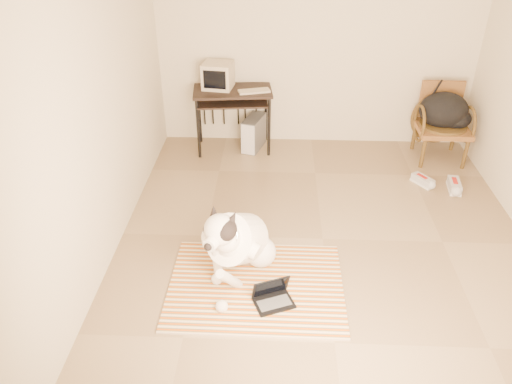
# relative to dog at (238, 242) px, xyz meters

# --- Properties ---
(floor) EXTENTS (4.50, 4.50, 0.00)m
(floor) POSITION_rel_dog_xyz_m (0.80, 0.52, -0.33)
(floor) COLOR #8B7455
(floor) RESTS_ON ground
(wall_back) EXTENTS (4.50, 0.00, 4.50)m
(wall_back) POSITION_rel_dog_xyz_m (0.80, 2.77, 1.02)
(wall_back) COLOR beige
(wall_back) RESTS_ON floor
(wall_front) EXTENTS (4.50, 0.00, 4.50)m
(wall_front) POSITION_rel_dog_xyz_m (0.80, -1.73, 1.02)
(wall_front) COLOR beige
(wall_front) RESTS_ON floor
(wall_left) EXTENTS (0.00, 4.50, 4.50)m
(wall_left) POSITION_rel_dog_xyz_m (-1.20, 0.52, 1.02)
(wall_left) COLOR beige
(wall_left) RESTS_ON floor
(rug) EXTENTS (1.52, 1.16, 0.02)m
(rug) POSITION_rel_dog_xyz_m (0.17, -0.20, -0.33)
(rug) COLOR #BF530E
(rug) RESTS_ON floor
(dog) EXTENTS (0.64, 1.14, 0.84)m
(dog) POSITION_rel_dog_xyz_m (0.00, 0.00, 0.00)
(dog) COLOR white
(dog) RESTS_ON rug
(laptop) EXTENTS (0.38, 0.33, 0.22)m
(laptop) POSITION_rel_dog_xyz_m (0.32, -0.39, -0.26)
(laptop) COLOR black
(laptop) RESTS_ON rug
(computer_desk) EXTENTS (1.03, 0.64, 0.81)m
(computer_desk) POSITION_rel_dog_xyz_m (-0.24, 2.45, 0.36)
(computer_desk) COLOR black
(computer_desk) RESTS_ON floor
(crt_monitor) EXTENTS (0.40, 0.38, 0.32)m
(crt_monitor) POSITION_rel_dog_xyz_m (-0.42, 2.53, 0.63)
(crt_monitor) COLOR #BBAC92
(crt_monitor) RESTS_ON computer_desk
(desk_keyboard) EXTENTS (0.41, 0.24, 0.03)m
(desk_keyboard) POSITION_rel_dog_xyz_m (0.03, 2.40, 0.49)
(desk_keyboard) COLOR #BBAC92
(desk_keyboard) RESTS_ON computer_desk
(pc_tower) EXTENTS (0.32, 0.49, 0.43)m
(pc_tower) POSITION_rel_dog_xyz_m (0.02, 2.49, -0.12)
(pc_tower) COLOR #4C4C4F
(pc_tower) RESTS_ON floor
(rattan_chair) EXTENTS (0.62, 0.60, 0.93)m
(rattan_chair) POSITION_rel_dog_xyz_m (2.37, 2.35, 0.13)
(rattan_chair) COLOR brown
(rattan_chair) RESTS_ON floor
(backpack) EXTENTS (0.63, 0.49, 0.44)m
(backpack) POSITION_rel_dog_xyz_m (2.38, 2.32, 0.29)
(backpack) COLOR black
(backpack) RESTS_ON rattan_chair
(sneaker_left) EXTENTS (0.25, 0.30, 0.10)m
(sneaker_left) POSITION_rel_dog_xyz_m (2.04, 1.63, -0.29)
(sneaker_left) COLOR silver
(sneaker_left) RESTS_ON floor
(sneaker_right) EXTENTS (0.16, 0.32, 0.11)m
(sneaker_right) POSITION_rel_dog_xyz_m (2.37, 1.52, -0.29)
(sneaker_right) COLOR silver
(sneaker_right) RESTS_ON floor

